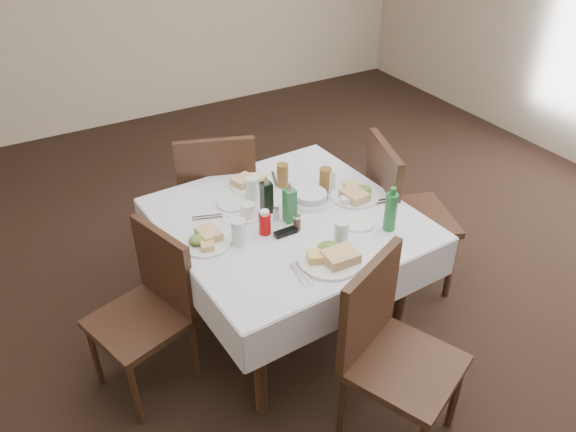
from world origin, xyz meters
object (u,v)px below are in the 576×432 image
object	(u,v)px
chair_north	(217,193)
water_n	(252,189)
dining_table	(288,231)
water_s	(341,233)
oil_cruet_green	(290,204)
ketchup_bottle	(265,223)
green_bottle	(391,211)
water_w	(239,232)
chair_west	(151,302)
chair_east	(398,208)
bread_basket	(311,198)
oil_cruet_dark	(267,196)
coffee_mug	(248,212)
chair_south	(388,345)
water_e	(329,180)

from	to	relation	value
chair_north	water_n	bearing A→B (deg)	-87.38
dining_table	water_s	size ratio (longest dim) A/B	9.94
oil_cruet_green	ketchup_bottle	world-z (taller)	oil_cruet_green
water_n	green_bottle	bearing A→B (deg)	-51.92
oil_cruet_green	water_w	bearing A→B (deg)	-171.51
chair_west	water_s	bearing A→B (deg)	-21.85
water_n	ketchup_bottle	distance (m)	0.33
chair_east	water_n	world-z (taller)	chair_east
dining_table	ketchup_bottle	world-z (taller)	ketchup_bottle
dining_table	bread_basket	distance (m)	0.22
chair_west	oil_cruet_dark	size ratio (longest dim) A/B	3.90
chair_east	water_s	world-z (taller)	chair_east
chair_west	coffee_mug	size ratio (longest dim) A/B	7.21
chair_south	water_e	xyz separation A→B (m)	(0.29, 0.94, 0.28)
chair_south	chair_east	bearing A→B (deg)	48.74
chair_east	chair_west	size ratio (longest dim) A/B	1.13
dining_table	chair_north	distance (m)	0.73
chair_west	coffee_mug	xyz separation A→B (m)	(0.59, 0.08, 0.30)
water_s	oil_cruet_dark	size ratio (longest dim) A/B	0.58
water_s	water_e	bearing A→B (deg)	63.24
water_s	bread_basket	world-z (taller)	water_s
bread_basket	water_e	bearing A→B (deg)	21.57
chair_west	chair_east	bearing A→B (deg)	-0.44
chair_west	bread_basket	bearing A→B (deg)	2.54
green_bottle	oil_cruet_green	bearing A→B (deg)	141.81
water_n	ketchup_bottle	size ratio (longest dim) A/B	0.98
bread_basket	oil_cruet_green	size ratio (longest dim) A/B	0.82
water_s	dining_table	bearing A→B (deg)	107.44
coffee_mug	chair_north	bearing A→B (deg)	82.45
dining_table	oil_cruet_green	xyz separation A→B (m)	(-0.01, -0.03, 0.19)
water_n	coffee_mug	xyz separation A→B (m)	(-0.10, -0.16, -0.03)
chair_north	green_bottle	xyz separation A→B (m)	(0.49, -1.06, 0.31)
water_s	chair_north	bearing A→B (deg)	101.13
chair_east	oil_cruet_dark	bearing A→B (deg)	173.76
water_e	oil_cruet_dark	world-z (taller)	oil_cruet_dark
chair_south	oil_cruet_green	xyz separation A→B (m)	(-0.05, 0.78, 0.32)
coffee_mug	green_bottle	size ratio (longest dim) A/B	0.51
water_n	water_e	bearing A→B (deg)	-17.13
dining_table	water_s	world-z (taller)	water_s
chair_west	ketchup_bottle	xyz separation A→B (m)	(0.60, -0.09, 0.32)
bread_basket	water_n	bearing A→B (deg)	143.14
water_e	coffee_mug	xyz separation A→B (m)	(-0.52, -0.03, -0.02)
chair_east	green_bottle	world-z (taller)	green_bottle
water_n	coffee_mug	world-z (taller)	water_n
chair_south	ketchup_bottle	world-z (taller)	chair_south
bread_basket	chair_east	bearing A→B (deg)	-5.22
chair_west	green_bottle	xyz separation A→B (m)	(1.16, -0.36, 0.37)
green_bottle	coffee_mug	bearing A→B (deg)	142.32
chair_south	water_e	bearing A→B (deg)	72.69
chair_west	bread_basket	size ratio (longest dim) A/B	4.55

